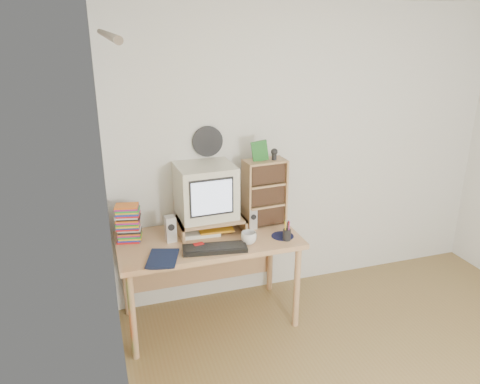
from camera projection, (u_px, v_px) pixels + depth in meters
back_wall at (310, 153)px, 4.10m from camera, size 3.50×0.00×3.50m
left_wall at (123, 287)px, 2.03m from camera, size 0.00×3.50×3.50m
curtain at (125, 257)px, 2.50m from camera, size 0.00×2.20×2.20m
wall_disc at (208, 141)px, 3.75m from camera, size 0.25×0.02×0.25m
desk at (207, 250)px, 3.74m from camera, size 1.40×0.70×0.75m
monitor_riser at (211, 221)px, 3.71m from camera, size 0.52×0.30×0.12m
crt_monitor at (206, 192)px, 3.67m from camera, size 0.46×0.46×0.42m
speaker_left at (171, 229)px, 3.56m from camera, size 0.08×0.08×0.20m
speaker_right at (252, 218)px, 3.78m from camera, size 0.07×0.07×0.18m
keyboard at (215, 249)px, 3.43m from camera, size 0.49×0.23×0.03m
dvd_stack at (129, 226)px, 3.55m from camera, size 0.19×0.15×0.24m
cd_rack at (264, 193)px, 3.80m from camera, size 0.34×0.20×0.55m
mug at (249, 238)px, 3.53m from camera, size 0.13×0.13×0.09m
diary at (148, 257)px, 3.29m from camera, size 0.30×0.26×0.05m
mousepad at (283, 236)px, 3.67m from camera, size 0.21×0.21×0.00m
pen_cup at (287, 233)px, 3.58m from camera, size 0.06×0.06×0.12m
papers at (205, 230)px, 3.73m from camera, size 0.32×0.24×0.04m
red_box at (199, 246)px, 3.47m from camera, size 0.08×0.06×0.04m
game_box at (260, 151)px, 3.66m from camera, size 0.13×0.04×0.16m
webcam at (274, 154)px, 3.70m from camera, size 0.06×0.06×0.09m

